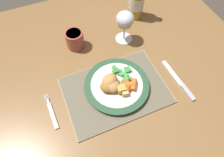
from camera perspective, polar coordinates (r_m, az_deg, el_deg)
The scene contains 12 objects.
ground_plane at distance 1.46m, azimuth -1.71°, elevation -14.05°, with size 6.00×6.00×0.00m, color #4C4238.
dining_table at distance 0.86m, azimuth -2.81°, elevation -0.52°, with size 1.25×1.00×0.74m.
placemat at distance 0.74m, azimuth 0.91°, elevation -3.34°, with size 0.37×0.26×0.01m.
dinner_plate at distance 0.73m, azimuth 1.35°, elevation -1.95°, with size 0.24×0.24×0.02m.
breaded_croquettes at distance 0.70m, azimuth -0.38°, elevation -1.48°, with size 0.09×0.09×0.04m.
green_beans_pile at distance 0.74m, azimuth 3.09°, elevation 1.25°, with size 0.07×0.10×0.02m.
glazed_carrots at distance 0.71m, azimuth 4.25°, elevation -2.08°, with size 0.08×0.06×0.02m.
fork at distance 0.73m, azimuth -16.76°, elevation -9.52°, with size 0.02×0.14×0.01m.
table_knife at distance 0.79m, azimuth 18.99°, elevation -1.28°, with size 0.03×0.20×0.01m.
wine_glass at distance 0.82m, azimuth 3.74°, elevation 16.17°, with size 0.07×0.07×0.14m.
roast_potatoes at distance 0.70m, azimuth 3.01°, elevation -3.25°, with size 0.04×0.05×0.03m.
drinking_cup at distance 0.85m, azimuth -10.57°, elevation 10.98°, with size 0.07×0.07×0.08m.
Camera 1 is at (-0.14, -0.43, 1.39)m, focal length 32.00 mm.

